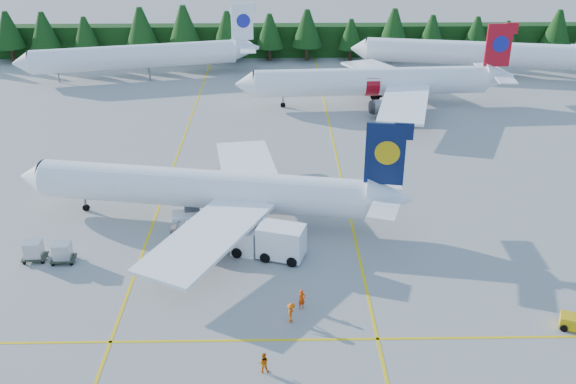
{
  "coord_description": "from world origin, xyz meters",
  "views": [
    {
      "loc": [
        -1.42,
        -44.41,
        30.86
      ],
      "look_at": [
        -0.41,
        12.29,
        3.5
      ],
      "focal_mm": 40.0,
      "sensor_mm": 36.0,
      "label": 1
    }
  ],
  "objects_px": {
    "airliner_navy": "(194,189)",
    "airstairs": "(192,214)",
    "service_truck": "(269,240)",
    "airliner_red": "(366,82)"
  },
  "relations": [
    {
      "from": "airliner_red",
      "to": "service_truck",
      "type": "xyz_separation_m",
      "value": [
        -14.45,
        -43.98,
        -2.06
      ]
    },
    {
      "from": "airliner_navy",
      "to": "airstairs",
      "type": "distance_m",
      "value": 2.68
    },
    {
      "from": "airliner_navy",
      "to": "airliner_red",
      "type": "height_order",
      "value": "airliner_red"
    },
    {
      "from": "airliner_navy",
      "to": "airliner_red",
      "type": "distance_m",
      "value": 42.79
    },
    {
      "from": "airliner_red",
      "to": "service_truck",
      "type": "height_order",
      "value": "airliner_red"
    },
    {
      "from": "airstairs",
      "to": "service_truck",
      "type": "distance_m",
      "value": 10.34
    },
    {
      "from": "airstairs",
      "to": "service_truck",
      "type": "bearing_deg",
      "value": -47.13
    },
    {
      "from": "airliner_red",
      "to": "airstairs",
      "type": "distance_m",
      "value": 43.42
    },
    {
      "from": "airliner_navy",
      "to": "airliner_red",
      "type": "xyz_separation_m",
      "value": [
        21.9,
        36.76,
        0.24
      ]
    },
    {
      "from": "airliner_navy",
      "to": "airstairs",
      "type": "height_order",
      "value": "airliner_navy"
    }
  ]
}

